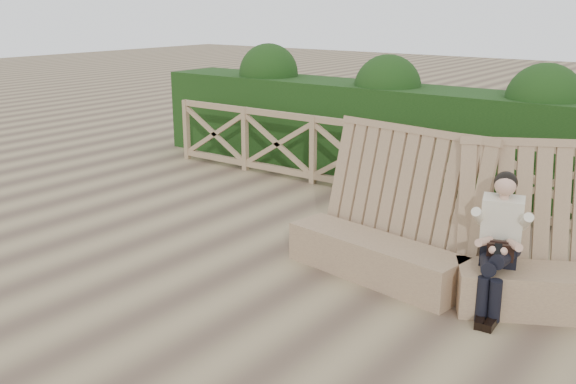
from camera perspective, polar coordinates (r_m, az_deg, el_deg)
The scene contains 5 objects.
ground at distance 6.53m, azimuth -0.05°, elevation -8.84°, with size 60.00×60.00×0.00m, color brown.
bench at distance 6.65m, azimuth 15.64°, elevation -5.38°, with size 3.86×1.62×1.56m.
woman at distance 6.25m, azimuth 18.28°, elevation -3.91°, with size 0.47×0.83×1.32m.
guardrail at distance 9.23m, azimuth 13.20°, elevation 1.94°, with size 10.10×0.09×1.10m.
hedge at distance 10.27m, azimuth 16.04°, elevation 4.31°, with size 12.00×1.20×1.50m, color black.
Camera 1 is at (3.57, -4.71, 2.78)m, focal length 40.00 mm.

